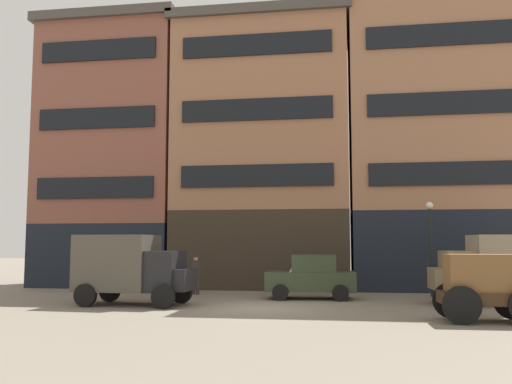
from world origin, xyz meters
TOP-DOWN VIEW (x-y plane):
  - ground_plane at (0.00, 0.00)m, footprint 120.00×120.00m
  - building_far_left at (-9.47, 9.82)m, footprint 8.02×6.28m
  - building_center_left at (-1.03, 9.82)m, footprint 9.56×6.28m
  - building_center_right at (8.44, 9.81)m, footprint 10.08×6.28m
  - cargo_wagon at (7.32, -2.42)m, footprint 2.94×1.57m
  - delivery_truck_near at (-4.80, 0.29)m, footprint 4.44×2.34m
  - delivery_truck_far at (8.78, 2.30)m, footprint 4.41×2.26m
  - sedan_dark at (1.80, 3.52)m, footprint 3.78×2.02m
  - pedestrian_officer at (-3.49, 4.80)m, footprint 0.40×0.40m
  - streetlamp_curbside at (6.93, 5.23)m, footprint 0.32×0.32m

SIDE VIEW (x-z plane):
  - ground_plane at x=0.00m, z-range 0.00..0.00m
  - sedan_dark at x=1.80m, z-range 0.00..1.83m
  - pedestrian_officer at x=-3.49m, z-range 0.08..1.88m
  - cargo_wagon at x=7.32m, z-range 0.16..2.14m
  - delivery_truck_near at x=-4.80m, z-range 0.11..2.73m
  - delivery_truck_far at x=8.78m, z-range 0.11..2.73m
  - streetlamp_curbside at x=6.93m, z-range 0.61..4.73m
  - building_center_left at x=-1.03m, z-range 0.04..14.51m
  - building_far_left at x=-9.47m, z-range 0.04..14.85m
  - building_center_right at x=8.44m, z-range 0.04..17.89m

